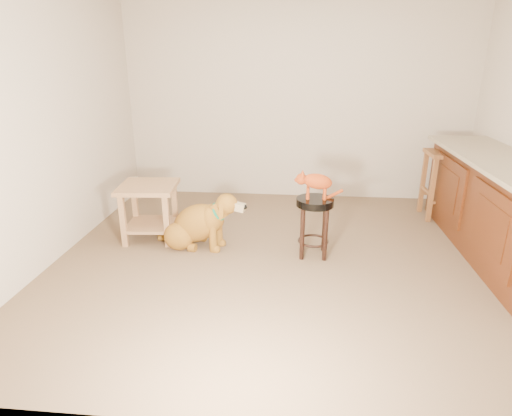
# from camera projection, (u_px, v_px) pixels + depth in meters

# --- Properties ---
(floor) EXTENTS (4.50, 4.00, 0.01)m
(floor) POSITION_uv_depth(u_px,v_px,m) (293.00, 259.00, 4.11)
(floor) COLOR brown
(floor) RESTS_ON ground
(room_shell) EXTENTS (4.54, 4.04, 2.62)m
(room_shell) POSITION_uv_depth(u_px,v_px,m) (299.00, 77.00, 3.54)
(room_shell) COLOR beige
(room_shell) RESTS_ON ground
(cabinet_run) EXTENTS (0.70, 2.56, 0.94)m
(cabinet_run) POSITION_uv_depth(u_px,v_px,m) (499.00, 212.00, 4.06)
(cabinet_run) COLOR #50240E
(cabinet_run) RESTS_ON ground
(padded_stool) EXTENTS (0.35, 0.35, 0.58)m
(padded_stool) POSITION_uv_depth(u_px,v_px,m) (314.00, 215.00, 4.06)
(padded_stool) COLOR black
(padded_stool) RESTS_ON ground
(wood_stool) EXTENTS (0.44, 0.44, 0.80)m
(wood_stool) POSITION_uv_depth(u_px,v_px,m) (443.00, 184.00, 5.04)
(wood_stool) COLOR brown
(wood_stool) RESTS_ON ground
(side_table) EXTENTS (0.61, 0.61, 0.59)m
(side_table) POSITION_uv_depth(u_px,v_px,m) (149.00, 203.00, 4.45)
(side_table) COLOR #9C6F48
(side_table) RESTS_ON ground
(golden_retriever) EXTENTS (0.97, 0.54, 0.63)m
(golden_retriever) POSITION_uv_depth(u_px,v_px,m) (198.00, 224.00, 4.31)
(golden_retriever) COLOR brown
(golden_retriever) RESTS_ON ground
(tabby_kitten) EXTENTS (0.47, 0.17, 0.29)m
(tabby_kitten) POSITION_uv_depth(u_px,v_px,m) (315.00, 182.00, 3.95)
(tabby_kitten) COLOR #91310E
(tabby_kitten) RESTS_ON padded_stool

